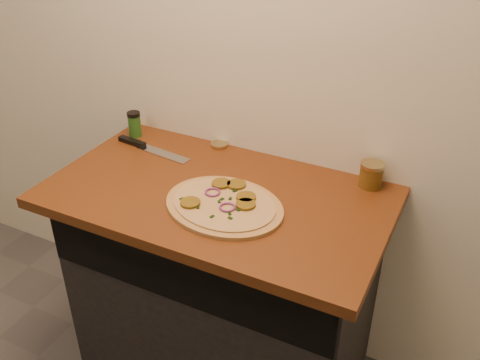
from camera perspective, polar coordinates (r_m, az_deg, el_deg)
The scene contains 8 objects.
cabinet at distance 2.18m, azimuth -1.74°, elevation -11.30°, with size 1.10×0.60×0.86m, color black.
countertop at distance 1.89m, azimuth -2.38°, elevation -1.71°, with size 1.20×0.70×0.04m, color #633012.
pizza at distance 1.79m, azimuth -1.69°, elevation -2.62°, with size 0.48×0.48×0.03m.
chefs_knife at distance 2.18m, azimuth -9.96°, elevation 3.46°, with size 0.35×0.08×0.02m.
mason_jar_lid at distance 2.17m, azimuth -2.23°, elevation 3.76°, with size 0.07×0.07×0.01m, color tan.
salsa_jar at distance 1.94m, azimuth 13.83°, elevation 0.57°, with size 0.09×0.09×0.09m.
spice_shaker at distance 2.27m, azimuth -11.19°, elevation 5.86°, with size 0.05×0.05×0.11m.
flour_spill at distance 1.78m, azimuth 0.18°, elevation -3.16°, with size 0.16×0.16×0.00m, color silver.
Camera 1 is at (0.78, 0.04, 1.90)m, focal length 40.00 mm.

